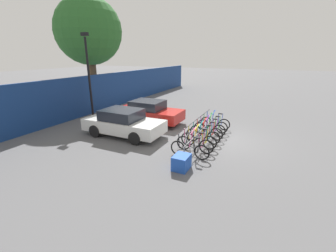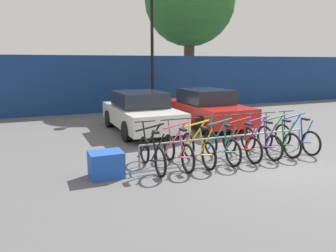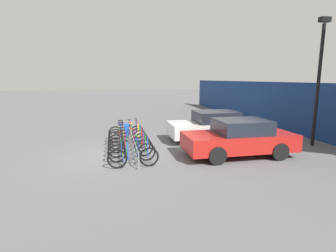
{
  "view_description": "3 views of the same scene",
  "coord_description": "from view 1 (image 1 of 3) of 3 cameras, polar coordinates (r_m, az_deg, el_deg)",
  "views": [
    {
      "loc": [
        -10.82,
        -2.34,
        4.11
      ],
      "look_at": [
        -1.71,
        2.0,
        0.88
      ],
      "focal_mm": 24.0,
      "sensor_mm": 36.0,
      "label": 1
    },
    {
      "loc": [
        -5.14,
        -6.18,
        2.41
      ],
      "look_at": [
        -1.81,
        1.79,
        0.71
      ],
      "focal_mm": 35.0,
      "sensor_mm": 36.0,
      "label": 2
    },
    {
      "loc": [
        9.86,
        -0.09,
        2.92
      ],
      "look_at": [
        -0.39,
        2.09,
        1.01
      ],
      "focal_mm": 28.0,
      "sensor_mm": 36.0,
      "label": 3
    }
  ],
  "objects": [
    {
      "name": "cargo_crate",
      "position": [
        8.48,
        3.43,
        -9.17
      ],
      "size": [
        0.7,
        0.56,
        0.55
      ],
      "primitive_type": "cube",
      "color": "blue",
      "rests_on": "ground"
    },
    {
      "name": "bicycle_blue",
      "position": [
        13.16,
        11.86,
        0.88
      ],
      "size": [
        0.68,
        1.71,
        1.05
      ],
      "rotation": [
        0.0,
        0.0,
        0.06
      ],
      "color": "black",
      "rests_on": "ground"
    },
    {
      "name": "car_white",
      "position": [
        11.98,
        -11.25,
        0.81
      ],
      "size": [
        1.91,
        4.22,
        1.4
      ],
      "color": "silver",
      "rests_on": "ground"
    },
    {
      "name": "bicycle_green",
      "position": [
        12.57,
        11.15,
        0.12
      ],
      "size": [
        0.68,
        1.71,
        1.05
      ],
      "rotation": [
        0.0,
        0.0,
        -0.03
      ],
      "color": "black",
      "rests_on": "ground"
    },
    {
      "name": "ground_plane",
      "position": [
        11.81,
        12.47,
        -3.07
      ],
      "size": [
        120.0,
        120.0,
        0.0
      ],
      "primitive_type": "plane",
      "color": "#59595B"
    },
    {
      "name": "car_red",
      "position": [
        14.06,
        -4.87,
        3.6
      ],
      "size": [
        1.91,
        4.15,
        1.4
      ],
      "color": "red",
      "rests_on": "ground"
    },
    {
      "name": "bicycle_purple",
      "position": [
        12.04,
        10.46,
        -0.62
      ],
      "size": [
        0.68,
        1.71,
        1.05
      ],
      "rotation": [
        0.0,
        0.0,
        -0.04
      ],
      "color": "black",
      "rests_on": "ground"
    },
    {
      "name": "bicycle_teal",
      "position": [
        10.96,
        8.81,
        -2.38
      ],
      "size": [
        0.68,
        1.71,
        1.05
      ],
      "rotation": [
        0.0,
        0.0,
        -0.06
      ],
      "color": "black",
      "rests_on": "ground"
    },
    {
      "name": "bicycle_pink",
      "position": [
        9.92,
        6.81,
        -4.49
      ],
      "size": [
        0.68,
        1.71,
        1.05
      ],
      "rotation": [
        0.0,
        0.0,
        0.04
      ],
      "color": "black",
      "rests_on": "ground"
    },
    {
      "name": "bicycle_yellow",
      "position": [
        10.38,
        7.75,
        -3.49
      ],
      "size": [
        0.68,
        1.71,
        1.05
      ],
      "rotation": [
        0.0,
        0.0,
        0.03
      ],
      "color": "black",
      "rests_on": "ground"
    },
    {
      "name": "hoarding_wall",
      "position": [
        16.27,
        -21.92,
        6.72
      ],
      "size": [
        36.0,
        0.16,
        2.71
      ],
      "primitive_type": "cube",
      "color": "navy",
      "rests_on": "ground"
    },
    {
      "name": "bicycle_red",
      "position": [
        11.49,
        9.66,
        -1.47
      ],
      "size": [
        0.68,
        1.71,
        1.05
      ],
      "rotation": [
        0.0,
        0.0,
        0.01
      ],
      "color": "black",
      "rests_on": "ground"
    },
    {
      "name": "bicycle_black",
      "position": [
        9.35,
        5.51,
        -5.86
      ],
      "size": [
        0.68,
        1.71,
        1.05
      ],
      "rotation": [
        0.0,
        0.0,
        0.06
      ],
      "color": "black",
      "rests_on": "ground"
    },
    {
      "name": "tree_behind_hoarding",
      "position": [
        19.84,
        -19.51,
        21.67
      ],
      "size": [
        5.12,
        5.12,
        8.39
      ],
      "color": "brown",
      "rests_on": "ground"
    },
    {
      "name": "lamp_post",
      "position": [
        15.48,
        -19.53,
        12.77
      ],
      "size": [
        0.24,
        0.44,
        5.38
      ],
      "color": "black",
      "rests_on": "ground"
    },
    {
      "name": "bike_rack",
      "position": [
        11.22,
        8.53,
        -1.24
      ],
      "size": [
        4.75,
        0.04,
        0.57
      ],
      "color": "gray",
      "rests_on": "ground"
    }
  ]
}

